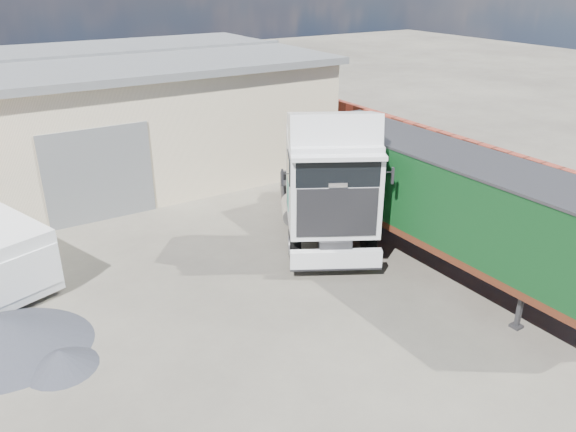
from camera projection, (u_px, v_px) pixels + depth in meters
ground at (284, 334)px, 14.83m from camera, size 120.00×120.00×0.00m
brick_boundary_wall at (437, 159)px, 24.53m from camera, size 0.35×26.00×2.50m
tractor_unit at (328, 187)px, 18.95m from camera, size 5.97×7.72×4.98m
box_trailer at (443, 197)px, 17.48m from camera, size 2.68×11.59×3.84m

